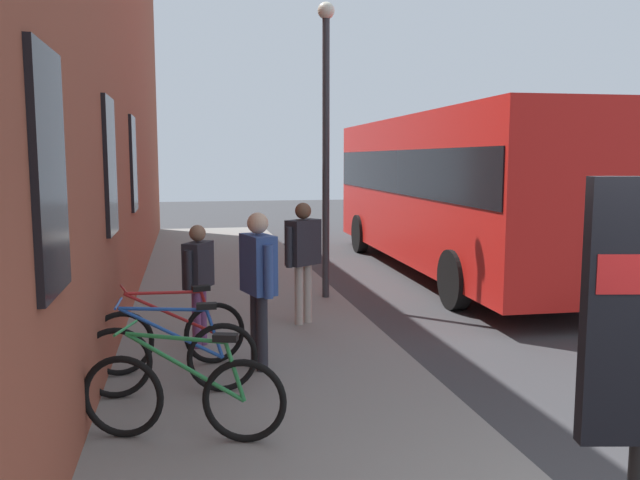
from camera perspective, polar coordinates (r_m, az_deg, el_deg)
ground at (r=9.56m, az=11.14°, el=-8.08°), size 60.00×60.00×0.00m
sidewalk_pavement at (r=10.80m, az=-6.78°, el=-5.89°), size 24.00×3.50×0.12m
station_facade at (r=11.69m, az=-18.00°, el=15.88°), size 22.00×0.65×8.67m
bicycle_far_end at (r=5.74m, az=-11.83°, el=-13.17°), size 0.66×1.71×0.97m
bicycle_leaning_wall at (r=6.80m, az=-12.95°, el=-9.97°), size 0.48×1.77×0.97m
bicycle_mid_rack at (r=7.60m, az=-13.00°, el=-8.14°), size 0.56×1.74×0.97m
city_bus at (r=14.40m, az=11.37°, el=4.74°), size 10.57×2.87×3.35m
pedestrian_crossing_street at (r=7.30m, az=-5.42°, el=-3.01°), size 0.65×0.39×1.78m
pedestrian_by_facade at (r=8.30m, az=-10.59°, el=-2.84°), size 0.53×0.41×1.55m
pedestrian_near_bus at (r=9.30m, az=-1.48°, el=-0.90°), size 0.50×0.56×1.75m
street_lamp at (r=11.02m, az=0.52°, el=10.05°), size 0.28×0.28×4.90m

